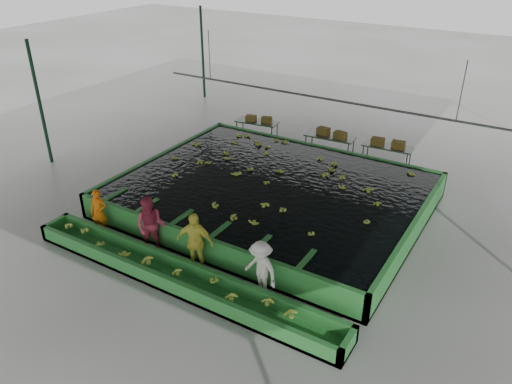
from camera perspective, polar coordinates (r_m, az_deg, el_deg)
The scene contains 21 objects.
ground at distance 16.42m, azimuth -0.91°, elevation -3.78°, with size 80.00×80.00×0.00m, color gray.
shed_roof at distance 14.44m, azimuth -1.06°, elevation 13.36°, with size 20.00×22.00×0.04m, color slate.
shed_posts at distance 15.26m, azimuth -0.98°, elevation 4.23°, with size 20.00×22.00×5.00m, color #11321C, non-canonical shape.
flotation_tank at distance 17.31m, azimuth 1.72°, elevation -0.29°, with size 10.00×8.00×0.90m, color #2A7A31, non-canonical shape.
tank_water at distance 17.13m, azimuth 1.74°, elevation 0.89°, with size 9.70×7.70×0.00m, color black.
sorting_trough at distance 13.91m, azimuth -8.94°, elevation -9.51°, with size 10.00×1.00×0.50m, color #2A7A31, non-canonical shape.
cableway_rail at distance 19.24m, azimuth 7.11°, elevation 10.67°, with size 0.08×0.08×14.00m, color #59605B.
rail_hanger_left at distance 21.44m, azimuth -5.36°, elevation 15.31°, with size 0.04×0.04×2.00m, color #59605B.
rail_hanger_right at distance 17.60m, azimuth 22.46°, elevation 10.58°, with size 0.04×0.04×2.00m, color #59605B.
worker_a at distance 16.43m, azimuth -17.52°, elevation -2.17°, with size 0.55×0.36×1.50m, color orange.
worker_b at distance 14.93m, azimuth -11.93°, elevation -3.83°, with size 0.90×0.70×1.84m, color #AA2D46.
worker_c at distance 14.01m, azimuth -7.02°, elevation -5.71°, with size 1.08×0.45×1.83m, color #E7DF47.
worker_d at distance 13.05m, azimuth 0.53°, elevation -8.81°, with size 1.06×0.61×1.63m, color white.
packing_table_left at distance 23.05m, azimuth 0.11°, elevation 7.08°, with size 1.93×0.77×0.88m, color #59605B, non-canonical shape.
packing_table_mid at distance 21.43m, azimuth 8.37°, elevation 5.21°, with size 2.08×0.83×0.95m, color #59605B, non-canonical shape.
packing_table_right at distance 21.00m, azimuth 14.67°, elevation 4.02°, with size 1.96×0.78×0.89m, color #59605B, non-canonical shape.
box_stack_left at distance 22.82m, azimuth 0.32°, elevation 8.04°, with size 1.19×0.33×0.26m, color brown, non-canonical shape.
box_stack_mid at distance 21.20m, azimuth 8.62°, elevation 6.33°, with size 1.30×0.36×0.28m, color brown, non-canonical shape.
box_stack_right at distance 20.74m, azimuth 14.80°, elevation 5.05°, with size 1.35×0.37×0.29m, color brown, non-canonical shape.
floating_bananas at distance 17.76m, azimuth 3.02°, elevation 1.89°, with size 8.29×5.65×0.11m, color #A1B83A, non-canonical shape.
trough_bananas at distance 13.82m, azimuth -8.99°, elevation -9.02°, with size 8.67×0.58×0.12m, color #A1B83A, non-canonical shape.
Camera 1 is at (7.49, -11.81, 8.61)m, focal length 35.00 mm.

